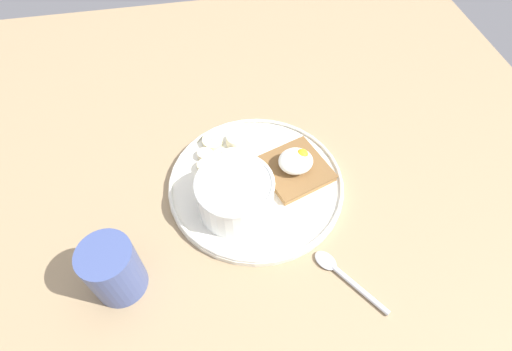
% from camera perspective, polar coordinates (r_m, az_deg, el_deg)
% --- Properties ---
extents(ground_plane, '(1.20, 1.20, 0.02)m').
position_cam_1_polar(ground_plane, '(0.68, 0.00, -2.02)').
color(ground_plane, '#967D5B').
rests_on(ground_plane, ground).
extents(plate, '(0.29, 0.29, 0.02)m').
position_cam_1_polar(plate, '(0.66, 0.00, -1.14)').
color(plate, silver).
rests_on(plate, ground_plane).
extents(oatmeal_bowl, '(0.12, 0.12, 0.07)m').
position_cam_1_polar(oatmeal_bowl, '(0.61, -3.01, -2.73)').
color(oatmeal_bowl, white).
rests_on(oatmeal_bowl, plate).
extents(toast_slice, '(0.13, 0.13, 0.01)m').
position_cam_1_polar(toast_slice, '(0.67, 5.54, 0.92)').
color(toast_slice, brown).
rests_on(toast_slice, plate).
extents(poached_egg, '(0.06, 0.05, 0.03)m').
position_cam_1_polar(poached_egg, '(0.66, 5.78, 2.14)').
color(poached_egg, white).
rests_on(poached_egg, toast_slice).
extents(banana_slice_front, '(0.04, 0.04, 0.02)m').
position_cam_1_polar(banana_slice_front, '(0.68, -7.06, 1.20)').
color(banana_slice_front, '#F6EBB0').
rests_on(banana_slice_front, plate).
extents(banana_slice_left, '(0.04, 0.04, 0.02)m').
position_cam_1_polar(banana_slice_left, '(0.69, -3.65, 2.89)').
color(banana_slice_left, '#F1EBC7').
rests_on(banana_slice_left, plate).
extents(banana_slice_back, '(0.04, 0.04, 0.01)m').
position_cam_1_polar(banana_slice_back, '(0.70, -7.29, 2.97)').
color(banana_slice_back, beige).
rests_on(banana_slice_back, plate).
extents(banana_slice_right, '(0.05, 0.05, 0.02)m').
position_cam_1_polar(banana_slice_right, '(0.71, -2.91, 5.01)').
color(banana_slice_right, '#FBEDC5').
rests_on(banana_slice_right, plate).
extents(banana_slice_inner, '(0.04, 0.04, 0.02)m').
position_cam_1_polar(banana_slice_inner, '(0.71, -6.23, 4.88)').
color(banana_slice_inner, beige).
rests_on(banana_slice_inner, plate).
extents(coffee_mug, '(0.07, 0.07, 0.10)m').
position_cam_1_polar(coffee_mug, '(0.58, -19.74, -12.51)').
color(coffee_mug, '#3C4C84').
rests_on(coffee_mug, ground_plane).
extents(spoon, '(0.09, 0.11, 0.01)m').
position_cam_1_polar(spoon, '(0.60, 12.13, -13.59)').
color(spoon, silver).
rests_on(spoon, ground_plane).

